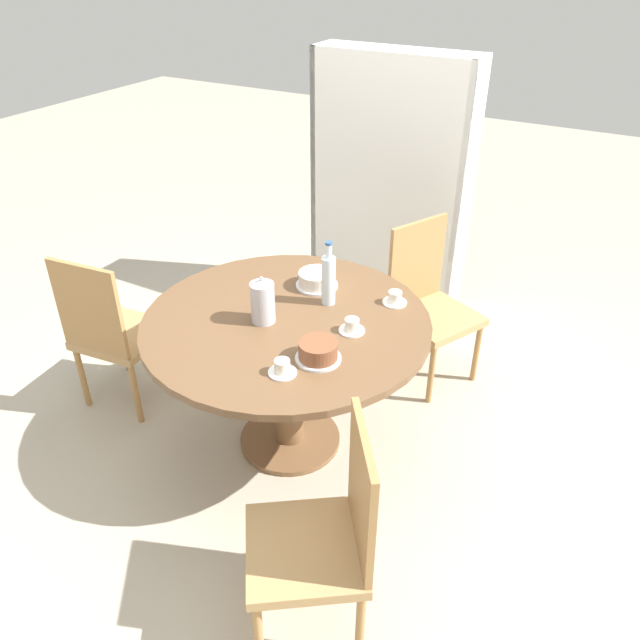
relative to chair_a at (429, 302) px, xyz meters
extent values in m
plane|color=#B2A893|center=(-0.38, -0.93, -0.48)|extent=(14.00, 14.00, 0.00)
cylinder|color=brown|center=(-0.38, -0.93, -0.46)|extent=(0.52, 0.52, 0.03)
cylinder|color=brown|center=(-0.38, -0.93, -0.10)|extent=(0.14, 0.14, 0.69)
cylinder|color=brown|center=(-0.38, -0.93, 0.26)|extent=(1.35, 1.35, 0.04)
cylinder|color=#A87A47|center=(0.15, -0.27, -0.29)|extent=(0.03, 0.03, 0.39)
cylinder|color=#A87A47|center=(0.30, 0.05, -0.29)|extent=(0.03, 0.03, 0.39)
cylinder|color=#A87A47|center=(-0.18, -0.11, -0.29)|extent=(0.03, 0.03, 0.39)
cylinder|color=#A87A47|center=(-0.02, 0.21, -0.29)|extent=(0.03, 0.03, 0.39)
cube|color=tan|center=(0.06, -0.03, -0.07)|extent=(0.56, 0.56, 0.04)
cube|color=#A87A47|center=(-0.11, 0.06, 0.20)|extent=(0.20, 0.37, 0.50)
cylinder|color=#A87A47|center=(-1.21, -0.84, -0.29)|extent=(0.03, 0.03, 0.39)
cylinder|color=#A87A47|center=(-1.57, -0.88, -0.29)|extent=(0.03, 0.03, 0.39)
cylinder|color=#A87A47|center=(-1.18, -1.20, -0.29)|extent=(0.03, 0.03, 0.39)
cylinder|color=#A87A47|center=(-1.53, -1.23, -0.29)|extent=(0.03, 0.03, 0.39)
cube|color=tan|center=(-1.37, -1.04, -0.07)|extent=(0.46, 0.46, 0.04)
cube|color=#A87A47|center=(-1.35, -1.23, 0.20)|extent=(0.40, 0.07, 0.50)
cylinder|color=#A87A47|center=(-0.05, -1.71, -0.29)|extent=(0.03, 0.03, 0.39)
cylinder|color=#A87A47|center=(0.15, -2.00, -0.29)|extent=(0.03, 0.03, 0.39)
cylinder|color=#A87A47|center=(0.24, -1.50, -0.29)|extent=(0.03, 0.03, 0.39)
cylinder|color=#A87A47|center=(0.45, -1.80, -0.29)|extent=(0.03, 0.03, 0.39)
cube|color=tan|center=(0.20, -1.75, -0.07)|extent=(0.58, 0.58, 0.04)
cube|color=#A87A47|center=(0.36, -1.64, 0.20)|extent=(0.25, 0.34, 0.50)
cube|color=silver|center=(-0.06, 0.69, 0.37)|extent=(0.04, 0.28, 1.69)
cube|color=silver|center=(-1.07, 0.69, 0.37)|extent=(0.04, 0.28, 1.69)
cube|color=silver|center=(-0.57, 0.56, 0.37)|extent=(1.05, 0.02, 1.69)
cube|color=silver|center=(-0.57, 0.69, -0.46)|extent=(0.98, 0.27, 0.04)
cube|color=silver|center=(-0.57, 0.69, -0.14)|extent=(0.98, 0.27, 0.04)
cube|color=silver|center=(-0.57, 0.69, 0.20)|extent=(0.98, 0.27, 0.04)
cube|color=silver|center=(-0.57, 0.69, 0.54)|extent=(0.98, 0.27, 0.04)
cube|color=silver|center=(-0.57, 0.69, 0.88)|extent=(0.98, 0.27, 0.04)
cube|color=silver|center=(-0.57, 0.69, 1.20)|extent=(0.98, 0.27, 0.04)
cube|color=teal|center=(-0.30, 0.67, -0.32)|extent=(0.44, 0.21, 0.24)
cube|color=black|center=(-0.84, 0.67, -0.31)|extent=(0.44, 0.21, 0.26)
cube|color=black|center=(-0.26, 0.67, -0.01)|extent=(0.37, 0.21, 0.23)
cube|color=gold|center=(-0.87, 0.67, -0.01)|extent=(0.37, 0.21, 0.22)
cube|color=gold|center=(-0.30, 0.67, 0.34)|extent=(0.44, 0.21, 0.24)
cube|color=#28703D|center=(-0.84, 0.67, 0.34)|extent=(0.44, 0.21, 0.24)
cube|color=teal|center=(-0.27, 0.67, 0.68)|extent=(0.38, 0.21, 0.25)
cube|color=teal|center=(-0.87, 0.67, 0.66)|extent=(0.38, 0.21, 0.20)
cube|color=black|center=(-0.30, 0.67, 1.02)|extent=(0.44, 0.21, 0.25)
cube|color=#234793|center=(-0.84, 0.67, 1.01)|extent=(0.44, 0.21, 0.23)
cylinder|color=silver|center=(-0.46, -0.99, 0.38)|extent=(0.11, 0.11, 0.20)
cone|color=silver|center=(-0.46, -0.99, 0.48)|extent=(0.10, 0.10, 0.02)
sphere|color=silver|center=(-0.46, -0.99, 0.50)|extent=(0.02, 0.02, 0.02)
cylinder|color=silver|center=(-0.28, -0.70, 0.40)|extent=(0.07, 0.07, 0.24)
cylinder|color=silver|center=(-0.28, -0.70, 0.56)|extent=(0.03, 0.03, 0.07)
cylinder|color=#2D5184|center=(-0.28, -0.70, 0.60)|extent=(0.03, 0.03, 0.01)
cylinder|color=silver|center=(-0.41, -0.59, 0.28)|extent=(0.21, 0.21, 0.01)
cylinder|color=silver|center=(-0.41, -0.59, 0.32)|extent=(0.18, 0.18, 0.07)
cylinder|color=silver|center=(-0.09, -1.13, 0.28)|extent=(0.20, 0.20, 0.01)
cylinder|color=brown|center=(-0.09, -1.13, 0.33)|extent=(0.17, 0.17, 0.07)
cylinder|color=white|center=(-0.07, -0.87, 0.28)|extent=(0.12, 0.12, 0.01)
cylinder|color=silver|center=(-0.07, -0.87, 0.31)|extent=(0.07, 0.07, 0.06)
cylinder|color=white|center=(-0.17, -1.29, 0.28)|extent=(0.12, 0.12, 0.01)
cylinder|color=silver|center=(-0.17, -1.29, 0.31)|extent=(0.07, 0.07, 0.06)
cylinder|color=white|center=(0.00, -0.55, 0.28)|extent=(0.12, 0.12, 0.01)
cylinder|color=silver|center=(0.00, -0.55, 0.31)|extent=(0.07, 0.07, 0.06)
camera|label=1|loc=(0.95, -2.99, 1.82)|focal=35.00mm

